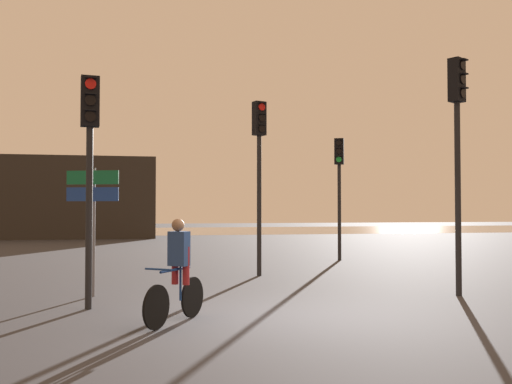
{
  "coord_description": "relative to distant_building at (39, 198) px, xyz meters",
  "views": [
    {
      "loc": [
        -2.29,
        -9.13,
        1.78
      ],
      "look_at": [
        0.5,
        5.0,
        2.2
      ],
      "focal_mm": 40.0,
      "sensor_mm": 36.0,
      "label": 1
    }
  ],
  "objects": [
    {
      "name": "direction_sign_post",
      "position": [
        5.2,
        -24.27,
        -0.64
      ],
      "size": [
        1.05,
        0.39,
        2.6
      ],
      "rotation": [
        0.0,
        0.0,
        2.81
      ],
      "color": "slate",
      "rests_on": "ground"
    },
    {
      "name": "traffic_light_far_right",
      "position": [
        12.85,
        -17.48,
        0.5
      ],
      "size": [
        0.39,
        0.41,
        4.21
      ],
      "rotation": [
        0.0,
        0.0,
        2.73
      ],
      "color": "black",
      "rests_on": "ground"
    },
    {
      "name": "traffic_light_near_left",
      "position": [
        5.26,
        -25.73,
        0.45
      ],
      "size": [
        0.35,
        0.37,
        4.14
      ],
      "rotation": [
        0.0,
        0.0,
        3.28
      ],
      "color": "black",
      "rests_on": "ground"
    },
    {
      "name": "traffic_light_near_right",
      "position": [
        12.55,
        -25.57,
        0.93
      ],
      "size": [
        0.4,
        0.42,
        4.88
      ],
      "rotation": [
        0.0,
        0.0,
        3.68
      ],
      "color": "black",
      "rests_on": "ground"
    },
    {
      "name": "ground_plane",
      "position": [
        8.5,
        -27.1,
        -2.44
      ],
      "size": [
        120.0,
        120.0,
        0.0
      ],
      "primitive_type": "plane",
      "color": "#333338"
    },
    {
      "name": "cyclist",
      "position": [
        6.74,
        -27.22,
        -1.62
      ],
      "size": [
        1.01,
        1.42,
        1.62
      ],
      "rotation": [
        0.0,
        0.0,
        2.53
      ],
      "color": "black",
      "rests_on": "ground"
    },
    {
      "name": "water_strip",
      "position": [
        8.5,
        10.0,
        -2.44
      ],
      "size": [
        80.0,
        16.0,
        0.01
      ],
      "primitive_type": "cube",
      "color": "gray",
      "rests_on": "ground"
    },
    {
      "name": "distant_building",
      "position": [
        0.0,
        0.0,
        0.0
      ],
      "size": [
        13.83,
        4.0,
        4.88
      ],
      "primitive_type": "cube",
      "color": "#2D2823",
      "rests_on": "ground"
    },
    {
      "name": "traffic_light_center",
      "position": [
        9.22,
        -21.41,
        0.77
      ],
      "size": [
        0.38,
        0.4,
        4.63
      ],
      "rotation": [
        0.0,
        0.0,
        3.5
      ],
      "color": "black",
      "rests_on": "ground"
    }
  ]
}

